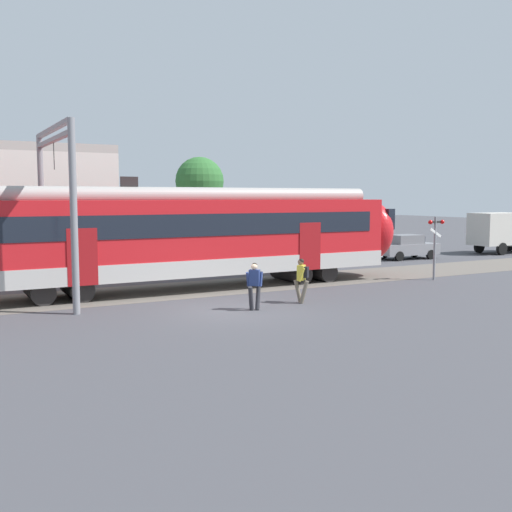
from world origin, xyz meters
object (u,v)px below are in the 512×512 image
Objects in this scene: pedestrian_yellow at (302,277)px; box_truck at (503,231)px; parked_car_silver at (348,250)px; parked_car_grey at (407,247)px; pedestrian_navy at (255,282)px; crossing_signal at (435,238)px.

box_truck reaches higher than pedestrian_yellow.
pedestrian_yellow is 25.10m from box_truck.
box_truck is (13.25, -0.24, 0.79)m from parked_car_silver.
parked_car_silver is 4.60m from parked_car_grey.
pedestrian_yellow is 17.59m from parked_car_grey.
pedestrian_navy is 11.37m from crossing_signal.
box_truck reaches higher than parked_car_grey.
crossing_signal is at bearing -151.53° from box_truck.
parked_car_silver is at bearing 45.82° from pedestrian_yellow.
pedestrian_yellow is at bearing -134.18° from parked_car_silver.
box_truck is (23.07, 9.87, 0.58)m from pedestrian_yellow.
pedestrian_navy is at bearing -138.89° from parked_car_silver.
pedestrian_yellow is 14.09m from parked_car_silver.
pedestrian_navy is at bearing -170.33° from pedestrian_yellow.
box_truck is 1.75× the size of crossing_signal.
box_truck is (25.25, 10.24, 0.58)m from pedestrian_navy.
pedestrian_navy is 15.93m from parked_car_silver.
parked_car_silver is at bearing 178.98° from box_truck.
parked_car_silver is (9.82, 10.10, -0.21)m from pedestrian_yellow.
pedestrian_yellow reaches higher than parked_car_grey.
pedestrian_yellow is at bearing -145.08° from parked_car_grey.
box_truck is at bearing 28.47° from crossing_signal.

